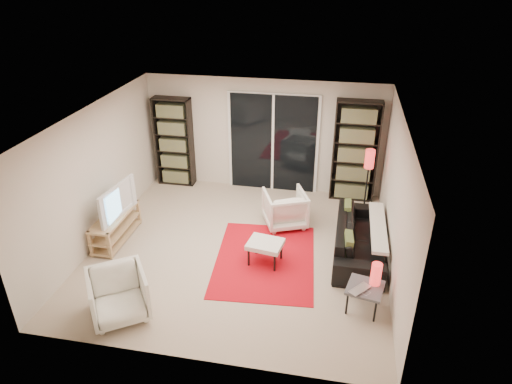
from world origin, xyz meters
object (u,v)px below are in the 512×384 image
Objects in this scene: sofa at (360,238)px; armchair_front at (118,295)px; floor_lamp at (369,166)px; armchair_back at (285,208)px; side_table at (365,289)px; bookshelf_left at (174,142)px; ottoman at (265,245)px; bookshelf_right at (355,152)px; tv_stand at (116,227)px.

armchair_front reaches higher than sofa.
armchair_back is at bearing -153.33° from floor_lamp.
side_table is at bearing 101.45° from armchair_back.
side_table is at bearing -91.14° from floor_lamp.
sofa is at bearing 130.59° from armchair_back.
armchair_back is 2.56m from side_table.
armchair_front is (-1.95, -2.90, 0.01)m from armchair_back.
floor_lamp reaches higher than armchair_back.
bookshelf_left reaches higher than ottoman.
bookshelf_left reaches higher than side_table.
side_table is 2.95m from floor_lamp.
sofa is 2.74× the size of armchair_back.
bookshelf_right is at bearing 113.44° from floor_lamp.
tv_stand is at bearing 166.45° from side_table.
bookshelf_left is 3.85m from bookshelf_right.
tv_stand is 2.01× the size of ottoman.
bookshelf_right is 2.67× the size of armchair_front.
bookshelf_left is 2.48× the size of armchair_front.
bookshelf_right is 1.95m from armchair_back.
armchair_front is (0.94, -1.82, 0.09)m from tv_stand.
armchair_front is at bearing 33.58° from armchair_back.
floor_lamp reaches higher than sofa.
side_table is at bearing -176.84° from sofa.
bookshelf_right is at bearing 62.16° from ottoman.
sofa reaches higher than tv_stand.
armchair_front is 5.06m from floor_lamp.
bookshelf_left is 4.15m from floor_lamp.
ottoman is at bearing 111.65° from sofa.
side_table is 0.44× the size of floor_lamp.
bookshelf_left is at bearing 83.56° from tv_stand.
sofa is at bearing 92.06° from side_table.
ottoman is (-0.16, -1.27, 0.00)m from armchair_back.
side_table is (4.33, -1.04, 0.09)m from tv_stand.
floor_lamp is at bearing 22.64° from tv_stand.
sofa is (4.00, -2.04, -0.67)m from bookshelf_left.
bookshelf_left reaches higher than floor_lamp.
floor_lamp is (0.06, 2.87, 0.66)m from side_table.
sofa is 1.55m from armchair_back.
ottoman and side_table have the same top height.
sofa reaches higher than side_table.
bookshelf_right is 1.57× the size of floor_lamp.
armchair_back is at bearing -27.14° from bookshelf_left.
tv_stand is at bearing -149.54° from bookshelf_right.
tv_stand is 0.61× the size of sofa.
armchair_front is at bearing 124.59° from sofa.
sofa is 3.33× the size of ottoman.
bookshelf_right is at bearing 30.46° from tv_stand.
bookshelf_right reaches higher than side_table.
bookshelf_left is 2.57× the size of armchair_back.
ottoman is 2.69m from floor_lamp.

